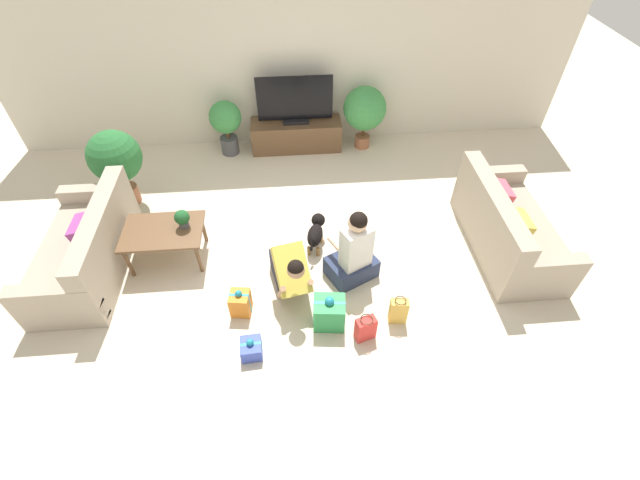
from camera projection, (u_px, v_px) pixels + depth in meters
ground_plane at (303, 255)px, 5.18m from camera, size 16.00×16.00×0.00m
wall_back at (290, 58)px, 6.10m from camera, size 8.40×0.06×2.60m
sofa_left at (87, 251)px, 4.82m from camera, size 0.83×1.71×0.83m
sofa_right at (507, 228)px, 5.07m from camera, size 0.83×1.71×0.83m
coffee_table at (163, 233)px, 4.86m from camera, size 0.90×0.62×0.45m
tv_console at (296, 135)px, 6.66m from camera, size 1.38×0.44×0.45m
tv at (295, 102)px, 6.27m from camera, size 1.11×0.20×0.71m
potted_plant_corner_left at (115, 159)px, 5.39m from camera, size 0.66×0.66×1.06m
potted_plant_back_right at (365, 110)px, 6.40m from camera, size 0.64×0.64×0.98m
potted_plant_back_left at (226, 122)px, 6.34m from camera, size 0.47×0.47×0.85m
person_kneeling at (290, 270)px, 4.56m from camera, size 0.48×0.84×0.79m
person_sitting at (354, 254)px, 4.69m from camera, size 0.64×0.61×0.98m
dog at (316, 231)px, 5.14m from camera, size 0.27×0.57×0.35m
gift_box_a at (240, 303)px, 4.50m from camera, size 0.23×0.23×0.34m
gift_box_b at (251, 348)px, 4.17m from camera, size 0.22×0.23×0.23m
gift_box_c at (329, 312)px, 4.37m from camera, size 0.35×0.30×0.41m
gift_bag_a at (398, 311)px, 4.40m from camera, size 0.19×0.13×0.34m
gift_bag_b at (366, 328)px, 4.27m from camera, size 0.22×0.16×0.31m
tabletop_plant at (182, 218)px, 4.79m from camera, size 0.17×0.17×0.22m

